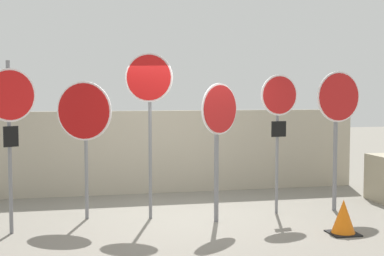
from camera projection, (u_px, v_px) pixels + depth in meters
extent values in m
plane|color=gray|center=(186.00, 219.00, 8.76)|extent=(40.00, 40.00, 0.00)
cube|color=#A89E89|center=(163.00, 152.00, 10.99)|extent=(8.34, 0.12, 1.69)
cylinder|color=slate|center=(10.00, 148.00, 7.77)|extent=(0.06, 0.06, 2.53)
cylinder|color=white|center=(10.00, 95.00, 7.68)|extent=(0.68, 0.41, 0.78)
cylinder|color=red|center=(10.00, 95.00, 7.67)|extent=(0.63, 0.38, 0.72)
cube|color=black|center=(11.00, 137.00, 7.72)|extent=(0.20, 0.13, 0.30)
cylinder|color=slate|center=(86.00, 154.00, 8.68)|extent=(0.06, 0.06, 2.16)
cylinder|color=white|center=(84.00, 111.00, 8.59)|extent=(0.86, 0.46, 0.96)
cylinder|color=#AD0F0F|center=(84.00, 111.00, 8.57)|extent=(0.81, 0.44, 0.90)
cylinder|color=slate|center=(150.00, 140.00, 8.69)|extent=(0.05, 0.05, 2.59)
cylinder|color=white|center=(149.00, 78.00, 8.58)|extent=(0.74, 0.33, 0.79)
cylinder|color=red|center=(149.00, 78.00, 8.56)|extent=(0.68, 0.31, 0.73)
cylinder|color=slate|center=(216.00, 159.00, 8.50)|extent=(0.07, 0.07, 2.04)
cylinder|color=white|center=(219.00, 109.00, 8.41)|extent=(0.69, 0.47, 0.81)
cylinder|color=red|center=(220.00, 109.00, 8.40)|extent=(0.64, 0.43, 0.75)
cylinder|color=slate|center=(277.00, 149.00, 9.08)|extent=(0.05, 0.05, 2.23)
cylinder|color=white|center=(279.00, 95.00, 8.97)|extent=(0.68, 0.13, 0.69)
cylinder|color=red|center=(280.00, 95.00, 8.95)|extent=(0.63, 0.13, 0.63)
cube|color=black|center=(279.00, 129.00, 9.01)|extent=(0.27, 0.07, 0.26)
cylinder|color=slate|center=(335.00, 147.00, 9.31)|extent=(0.07, 0.07, 2.25)
cylinder|color=white|center=(338.00, 97.00, 9.20)|extent=(0.86, 0.18, 0.87)
cylinder|color=red|center=(339.00, 97.00, 9.18)|extent=(0.81, 0.17, 0.81)
cube|color=black|center=(343.00, 233.00, 7.83)|extent=(0.41, 0.41, 0.02)
cone|color=orange|center=(343.00, 216.00, 7.81)|extent=(0.35, 0.35, 0.49)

